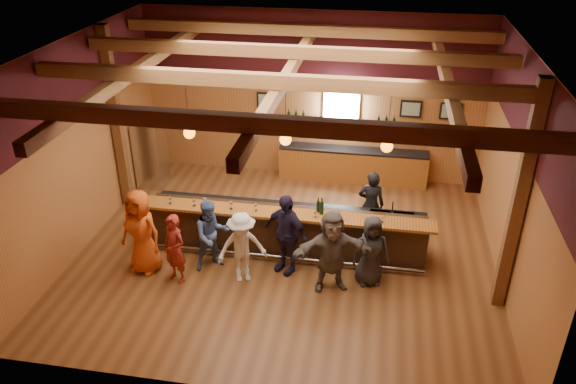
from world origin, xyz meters
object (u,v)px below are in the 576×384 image
Objects in this scene: customer_navy at (286,234)px; customer_brown at (332,251)px; customer_orange at (141,232)px; bottle_a at (322,208)px; bar_counter at (288,228)px; ice_bucket at (287,208)px; customer_white at (242,248)px; customer_dark at (371,251)px; stainless_fridge at (151,154)px; bartender at (371,205)px; customer_denim at (212,235)px; back_bar_cabinet at (353,165)px; customer_redvest at (175,249)px.

customer_brown is (0.98, -0.42, -0.03)m from customer_navy.
customer_orange reaches higher than bottle_a.
ice_bucket is (0.05, -0.30, 0.70)m from bar_counter.
customer_navy is (2.92, 0.48, -0.03)m from customer_orange.
customer_dark is (2.55, 0.36, -0.02)m from customer_white.
stainless_fridge is 1.00× the size of customer_navy.
bartender is at bearing 33.73° from ice_bucket.
bar_counter is 4.06× the size of customer_white.
customer_white is at bearing 42.14° from bartender.
customer_denim is at bearing -145.82° from customer_navy.
back_bar_cabinet is 2.22× the size of stainless_fridge.
stainless_fridge is 5.59m from bottle_a.
stainless_fridge is at bearing 145.54° from customer_redvest.
bartender reaches higher than customer_denim.
customer_navy is at bearing 6.63° from customer_white.
customer_navy is (2.14, 0.71, 0.14)m from customer_redvest.
customer_navy is 4.76× the size of bottle_a.
customer_dark is at bearing 18.21° from customer_orange.
ice_bucket is (-1.72, -1.15, 0.40)m from bartender.
customer_orange reaches higher than bartender.
customer_orange is 4.67m from customer_dark.
customer_white is at bearing -111.31° from back_bar_cabinet.
stainless_fridge is at bearing 171.40° from customer_navy.
customer_white is 0.95× the size of bartender.
bartender is at bearing 47.53° from bottle_a.
customer_brown reaches higher than bartender.
bartender is at bearing 59.67° from customer_redvest.
bottle_a is (-0.32, 0.97, 0.39)m from customer_brown.
customer_brown reaches higher than customer_denim.
customer_orange is at bearing 26.41° from bartender.
customer_white is 0.90× the size of customer_brown.
ice_bucket is (4.17, -2.75, 0.32)m from stainless_fridge.
bartender reaches higher than customer_dark.
customer_dark is (4.66, 0.36, -0.17)m from customer_orange.
customer_brown reaches higher than back_bar_cabinet.
bartender is (0.58, -2.72, 0.34)m from back_bar_cabinet.
bar_counter is 1.98m from bartender.
customer_denim is 4.19× the size of bottle_a.
customer_navy reaches higher than bar_counter.
back_bar_cabinet is at bearing 73.65° from ice_bucket.
back_bar_cabinet is at bearing 105.10° from customer_navy.
customer_redvest is 0.84× the size of customer_navy.
stainless_fridge is 6.10m from bartender.
customer_brown is (-0.10, -4.79, 0.39)m from back_bar_cabinet.
bottle_a is at bearing 11.16° from customer_white.
customer_white is at bearing -119.01° from bar_counter.
customer_dark is (0.66, -4.49, 0.28)m from back_bar_cabinet.
back_bar_cabinet is 4.52m from customer_navy.
customer_orange is 0.83m from customer_redvest.
customer_redvest is 0.95× the size of customer_denim.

